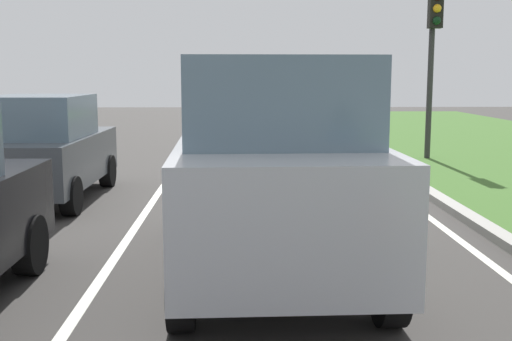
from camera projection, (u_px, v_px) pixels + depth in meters
The scene contains 7 objects.
ground_plane at pixel (198, 192), 11.55m from camera, with size 60.00×60.00×0.00m, color #383533.
lane_line_center at pixel (159, 192), 11.53m from camera, with size 0.12×32.00×0.01m, color silver.
lane_line_right_edge at pixel (394, 191), 11.65m from camera, with size 0.12×32.00×0.01m, color silver.
curb_right at pixel (421, 187), 11.65m from camera, with size 0.24×48.00×0.12m, color #9E9B93.
car_suv_ahead at pixel (272, 166), 6.67m from camera, with size 2.07×4.55×2.28m.
car_hatchback_far at pixel (44, 149), 10.66m from camera, with size 1.77×3.72×1.78m.
traffic_light_near_right at pixel (433, 39), 15.23m from camera, with size 0.32×0.50×4.44m.
Camera 1 is at (0.75, 2.61, 2.12)m, focal length 44.48 mm.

